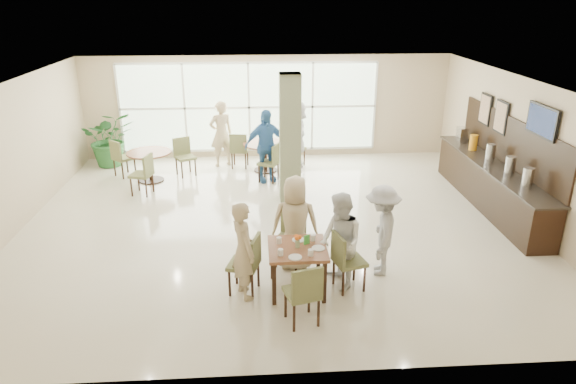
{
  "coord_description": "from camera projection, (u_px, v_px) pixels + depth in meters",
  "views": [
    {
      "loc": [
        -0.35,
        -9.54,
        4.37
      ],
      "look_at": [
        0.2,
        -1.2,
        1.1
      ],
      "focal_mm": 32.0,
      "sensor_mm": 36.0,
      "label": 1
    }
  ],
  "objects": [
    {
      "name": "framed_art_a",
      "position": [
        501.0,
        117.0,
        11.03
      ],
      "size": [
        0.05,
        0.55,
        0.7
      ],
      "color": "black",
      "rests_on": "ground"
    },
    {
      "name": "chairs_main_table",
      "position": [
        296.0,
        263.0,
        7.89
      ],
      "size": [
        2.19,
        2.23,
        0.95
      ],
      "color": "#5F6638",
      "rests_on": "ground"
    },
    {
      "name": "teen_far",
      "position": [
        295.0,
        223.0,
        8.46
      ],
      "size": [
        0.83,
        0.52,
        1.61
      ],
      "primitive_type": "imported",
      "rotation": [
        0.0,
        0.0,
        3.03
      ],
      "color": "tan",
      "rests_on": "ground"
    },
    {
      "name": "buffet_counter",
      "position": [
        491.0,
        182.0,
        11.03
      ],
      "size": [
        0.64,
        4.7,
        1.95
      ],
      "color": "black",
      "rests_on": "ground"
    },
    {
      "name": "potted_plant",
      "position": [
        110.0,
        139.0,
        13.59
      ],
      "size": [
        1.65,
        1.65,
        1.47
      ],
      "primitive_type": "imported",
      "rotation": [
        0.0,
        0.0,
        0.29
      ],
      "color": "#27622C",
      "rests_on": "ground"
    },
    {
      "name": "round_table_right",
      "position": [
        265.0,
        149.0,
        13.22
      ],
      "size": [
        1.13,
        1.13,
        0.75
      ],
      "color": "brown",
      "rests_on": "ground"
    },
    {
      "name": "framed_art_b",
      "position": [
        485.0,
        109.0,
        11.78
      ],
      "size": [
        0.05,
        0.55,
        0.7
      ],
      "color": "black",
      "rests_on": "ground"
    },
    {
      "name": "adult_b",
      "position": [
        296.0,
        136.0,
        13.15
      ],
      "size": [
        1.05,
        1.81,
        1.83
      ],
      "primitive_type": "imported",
      "rotation": [
        0.0,
        0.0,
        -1.77
      ],
      "color": "white",
      "rests_on": "ground"
    },
    {
      "name": "ground",
      "position": [
        274.0,
        221.0,
        10.48
      ],
      "size": [
        10.0,
        10.0,
        0.0
      ],
      "primitive_type": "plane",
      "color": "beige",
      "rests_on": "ground"
    },
    {
      "name": "teen_right",
      "position": [
        340.0,
        242.0,
        7.89
      ],
      "size": [
        0.78,
        0.89,
        1.56
      ],
      "primitive_type": "imported",
      "rotation": [
        0.0,
        0.0,
        -1.29
      ],
      "color": "white",
      "rests_on": "ground"
    },
    {
      "name": "main_table",
      "position": [
        297.0,
        253.0,
        7.82
      ],
      "size": [
        0.89,
        0.89,
        0.75
      ],
      "color": "brown",
      "rests_on": "ground"
    },
    {
      "name": "teen_left",
      "position": [
        243.0,
        250.0,
        7.65
      ],
      "size": [
        0.55,
        0.66,
        1.54
      ],
      "primitive_type": "imported",
      "rotation": [
        0.0,
        0.0,
        1.95
      ],
      "color": "tan",
      "rests_on": "ground"
    },
    {
      "name": "chairs_table_right",
      "position": [
        268.0,
        153.0,
        13.22
      ],
      "size": [
        2.04,
        1.76,
        0.95
      ],
      "color": "#5F6638",
      "rests_on": "ground"
    },
    {
      "name": "column",
      "position": [
        290.0,
        139.0,
        11.1
      ],
      "size": [
        0.45,
        0.45,
        2.8
      ],
      "primitive_type": "cube",
      "color": "#6E7350",
      "rests_on": "ground"
    },
    {
      "name": "adult_standing",
      "position": [
        221.0,
        134.0,
        13.5
      ],
      "size": [
        0.75,
        0.64,
        1.75
      ],
      "primitive_type": "imported",
      "rotation": [
        0.0,
        0.0,
        3.55
      ],
      "color": "tan",
      "rests_on": "ground"
    },
    {
      "name": "adult_a",
      "position": [
        266.0,
        146.0,
        12.39
      ],
      "size": [
        1.17,
        0.87,
        1.78
      ],
      "primitive_type": "imported",
      "rotation": [
        0.0,
        0.0,
        0.29
      ],
      "color": "teal",
      "rests_on": "ground"
    },
    {
      "name": "window_bank",
      "position": [
        249.0,
        108.0,
        14.08
      ],
      "size": [
        7.0,
        0.04,
        7.0
      ],
      "color": "silver",
      "rests_on": "ground"
    },
    {
      "name": "round_table_left",
      "position": [
        150.0,
        159.0,
        12.5
      ],
      "size": [
        1.08,
        1.08,
        0.75
      ],
      "color": "brown",
      "rests_on": "ground"
    },
    {
      "name": "chairs_table_left",
      "position": [
        150.0,
        163.0,
        12.5
      ],
      "size": [
        2.16,
        1.9,
        0.95
      ],
      "color": "#5F6638",
      "rests_on": "ground"
    },
    {
      "name": "tabletop_clutter",
      "position": [
        299.0,
        244.0,
        7.74
      ],
      "size": [
        0.72,
        0.76,
        0.21
      ],
      "color": "white",
      "rests_on": "main_table"
    },
    {
      "name": "wall_tv",
      "position": [
        542.0,
        121.0,
        9.44
      ],
      "size": [
        0.06,
        1.0,
        0.58
      ],
      "color": "black",
      "rests_on": "ground"
    },
    {
      "name": "teen_standing",
      "position": [
        381.0,
        230.0,
        8.3
      ],
      "size": [
        0.78,
        1.09,
        1.53
      ],
      "primitive_type": "imported",
      "rotation": [
        0.0,
        0.0,
        -1.8
      ],
      "color": "#AFAEB1",
      "rests_on": "ground"
    },
    {
      "name": "room_shell",
      "position": [
        274.0,
        140.0,
        9.85
      ],
      "size": [
        10.0,
        10.0,
        10.0
      ],
      "color": "white",
      "rests_on": "ground"
    }
  ]
}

